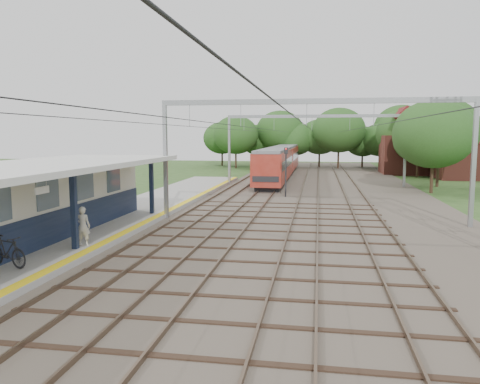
# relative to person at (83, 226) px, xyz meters

# --- Properties ---
(ground) EXTENTS (160.00, 160.00, 0.00)m
(ground) POSITION_rel_person_xyz_m (5.83, -6.54, -1.19)
(ground) COLOR #2D4C1E
(ground) RESTS_ON ground
(ballast_bed) EXTENTS (18.00, 90.00, 0.10)m
(ballast_bed) POSITION_rel_person_xyz_m (9.83, 23.46, -1.14)
(ballast_bed) COLOR #473D33
(ballast_bed) RESTS_ON ground
(platform) EXTENTS (5.00, 52.00, 0.35)m
(platform) POSITION_rel_person_xyz_m (-1.67, 7.46, -1.01)
(platform) COLOR gray
(platform) RESTS_ON ground
(yellow_stripe) EXTENTS (0.45, 52.00, 0.01)m
(yellow_stripe) POSITION_rel_person_xyz_m (0.58, 7.46, -0.83)
(yellow_stripe) COLOR yellow
(yellow_stripe) RESTS_ON platform
(station_building) EXTENTS (3.41, 18.00, 3.40)m
(station_building) POSITION_rel_person_xyz_m (-3.05, 0.46, 0.86)
(station_building) COLOR beige
(station_building) RESTS_ON platform
(canopy) EXTENTS (6.40, 20.00, 3.44)m
(canopy) POSITION_rel_person_xyz_m (-1.94, -0.54, 2.46)
(canopy) COLOR #111C36
(canopy) RESTS_ON platform
(rail_tracks) EXTENTS (11.80, 88.00, 0.15)m
(rail_tracks) POSITION_rel_person_xyz_m (7.33, 23.46, -1.01)
(rail_tracks) COLOR brown
(rail_tracks) RESTS_ON ballast_bed
(catenary_system) EXTENTS (17.22, 88.00, 7.00)m
(catenary_system) POSITION_rel_person_xyz_m (9.22, 18.74, 4.33)
(catenary_system) COLOR gray
(catenary_system) RESTS_ON ground
(tree_band) EXTENTS (31.72, 30.88, 8.82)m
(tree_band) POSITION_rel_person_xyz_m (9.67, 50.58, 3.73)
(tree_band) COLOR #382619
(tree_band) RESTS_ON ground
(house_near) EXTENTS (7.00, 6.12, 7.89)m
(house_near) POSITION_rel_person_xyz_m (26.83, 39.46, 1.80)
(house_near) COLOR brown
(house_near) RESTS_ON ground
(house_far) EXTENTS (8.00, 6.12, 8.66)m
(house_far) POSITION_rel_person_xyz_m (21.83, 45.46, 2.05)
(house_far) COLOR brown
(house_far) RESTS_ON ground
(person) EXTENTS (0.66, 0.48, 1.67)m
(person) POSITION_rel_person_xyz_m (0.00, 0.00, 0.00)
(person) COLOR beige
(person) RESTS_ON platform
(bicycle) EXTENTS (1.98, 1.07, 1.14)m
(bicycle) POSITION_rel_person_xyz_m (-1.05, -3.45, -0.26)
(bicycle) COLOR black
(bicycle) RESTS_ON platform
(train) EXTENTS (2.71, 33.78, 3.58)m
(train) POSITION_rel_person_xyz_m (5.33, 38.20, 0.82)
(train) COLOR black
(train) RESTS_ON ballast_bed
(signal_post) EXTENTS (0.31, 0.28, 4.04)m
(signal_post) POSITION_rel_person_xyz_m (7.18, 19.16, 1.29)
(signal_post) COLOR black
(signal_post) RESTS_ON ground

